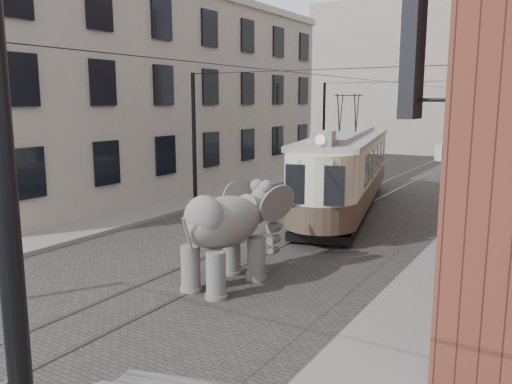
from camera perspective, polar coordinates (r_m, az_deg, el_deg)
The scene contains 9 objects.
ground at distance 15.72m, azimuth -3.93°, elevation -7.79°, with size 120.00×120.00×0.00m, color #3B3836.
tram_rails at distance 15.72m, azimuth -3.93°, elevation -7.75°, with size 1.54×80.00×0.02m, color slate, non-canonical shape.
sidewalk_right at distance 13.36m, azimuth 18.05°, elevation -11.20°, with size 2.00×60.00×0.15m, color slate.
sidewalk_left at distance 20.04m, azimuth -19.36°, elevation -4.22°, with size 2.00×60.00×0.15m, color slate.
stucco_building at distance 29.67m, azimuth -10.40°, elevation 10.20°, with size 7.00×24.00×10.00m, color gray.
distant_block at distance 52.97m, azimuth 22.32°, elevation 11.61°, with size 28.00×10.00×14.00m, color gray.
catenary at distance 19.44m, azimuth 4.02°, elevation 4.66°, with size 11.00×30.20×6.00m, color black, non-canonical shape.
tram at distance 23.20m, azimuth 9.94°, elevation 4.24°, with size 2.64×12.79×5.08m, color beige, non-canonical shape.
elephant at distance 13.54m, azimuth -3.52°, elevation -4.90°, with size 2.37×4.30×2.63m, color #5F5D58, non-canonical shape.
Camera 1 is at (8.67, -12.21, 4.78)m, focal length 36.43 mm.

